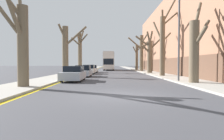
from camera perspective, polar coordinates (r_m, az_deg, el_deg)
name	(u,v)px	position (r m, az deg, el deg)	size (l,w,h in m)	color
ground_plane	(120,96)	(9.85, 2.20, -7.42)	(300.00, 300.00, 0.00)	#424247
sidewalk_left	(90,69)	(60.04, -6.21, 0.31)	(3.19, 120.00, 0.12)	#A39E93
sidewalk_right	(134,69)	(60.14, 6.26, 0.31)	(3.19, 120.00, 0.12)	#A39E93
building_facade_right	(190,38)	(37.05, 21.31, 8.45)	(10.08, 39.13, 11.96)	#93664C
kerb_line_stripe	(96,69)	(59.89, -4.53, 0.25)	(0.24, 120.00, 0.01)	yellow
street_tree_left_0	(20,38)	(14.12, -24.75, 8.20)	(2.11, 3.69, 7.14)	brown
street_tree_left_1	(66,50)	(25.61, -13.05, 5.71)	(3.55, 2.12, 6.48)	brown
street_tree_left_2	(80,51)	(37.26, -9.15, 5.34)	(2.96, 1.94, 7.50)	brown
street_tree_right_0	(195,48)	(17.02, 22.61, 5.90)	(2.06, 3.40, 6.75)	brown
street_tree_right_1	(163,42)	(25.80, 14.36, 7.80)	(3.41, 3.55, 9.84)	brown
street_tree_right_2	(150,54)	(33.33, 10.69, 4.53)	(4.46, 2.11, 6.82)	brown
street_tree_right_3	(142,52)	(41.97, 8.44, 5.19)	(5.22, 3.72, 7.76)	brown
street_tree_right_4	(137,56)	(51.14, 7.12, 3.95)	(2.83, 1.83, 7.46)	brown
double_decker_bus	(109,60)	(50.52, -0.93, 2.82)	(2.59, 11.74, 4.42)	silver
parked_car_0	(74,74)	(18.66, -10.91, -1.07)	(1.78, 4.32, 1.38)	#9EA3AD
parked_car_1	(83,71)	(24.91, -8.25, -0.35)	(1.87, 4.25, 1.40)	#9EA3AD
parked_car_2	(89,70)	(31.57, -6.59, 0.12)	(1.77, 4.57, 1.43)	silver
parked_car_3	(92,69)	(37.31, -5.63, 0.32)	(1.88, 3.98, 1.36)	silver
lamp_post	(178,33)	(18.25, 18.28, 10.07)	(1.40, 0.20, 7.56)	#4C4F54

